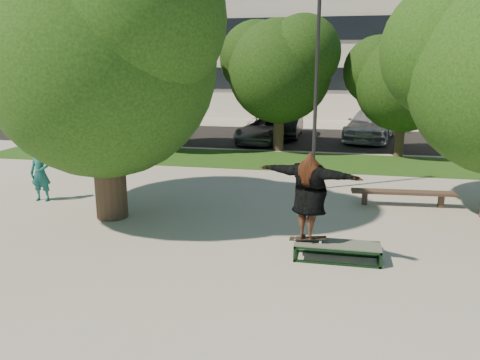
% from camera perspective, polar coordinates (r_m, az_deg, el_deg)
% --- Properties ---
extents(ground, '(120.00, 120.00, 0.00)m').
position_cam_1_polar(ground, '(11.12, 2.24, -7.47)').
color(ground, gray).
rests_on(ground, ground).
extents(grass_strip, '(30.00, 4.00, 0.02)m').
position_cam_1_polar(grass_strip, '(20.14, 9.47, 2.18)').
color(grass_strip, '#1B4413').
rests_on(grass_strip, ground).
extents(asphalt_strip, '(40.00, 8.00, 0.01)m').
position_cam_1_polar(asphalt_strip, '(26.58, 7.88, 5.07)').
color(asphalt_strip, black).
rests_on(asphalt_strip, ground).
extents(tree_left, '(6.96, 5.95, 7.12)m').
position_cam_1_polar(tree_left, '(12.78, -16.74, 15.01)').
color(tree_left, '#38281E').
rests_on(tree_left, ground).
extents(bg_tree_left, '(5.28, 4.51, 5.77)m').
position_cam_1_polar(bg_tree_left, '(22.82, -9.82, 12.96)').
color(bg_tree_left, '#38281E').
rests_on(bg_tree_left, ground).
extents(bg_tree_mid, '(5.76, 4.92, 6.24)m').
position_cam_1_polar(bg_tree_mid, '(22.46, 4.71, 13.82)').
color(bg_tree_mid, '#38281E').
rests_on(bg_tree_mid, ground).
extents(bg_tree_right, '(5.04, 4.31, 5.43)m').
position_cam_1_polar(bg_tree_right, '(21.97, 19.23, 11.73)').
color(bg_tree_right, '#38281E').
rests_on(bg_tree_right, ground).
extents(lamppost, '(0.25, 0.15, 6.11)m').
position_cam_1_polar(lamppost, '(15.26, 9.24, 10.37)').
color(lamppost, '#2D2D30').
rests_on(lamppost, ground).
extents(office_building, '(30.00, 14.12, 16.00)m').
position_cam_1_polar(office_building, '(42.54, 6.96, 19.21)').
color(office_building, beige).
rests_on(office_building, ground).
extents(grind_box, '(1.80, 0.60, 0.38)m').
position_cam_1_polar(grind_box, '(10.26, 11.73, -8.54)').
color(grind_box, black).
rests_on(grind_box, ground).
extents(skater_rig, '(2.36, 1.39, 1.94)m').
position_cam_1_polar(skater_rig, '(9.88, 8.45, -1.96)').
color(skater_rig, white).
rests_on(skater_rig, grind_box).
extents(bystander, '(0.66, 0.45, 1.73)m').
position_cam_1_polar(bystander, '(15.33, -23.14, 0.78)').
color(bystander, '#175856').
rests_on(bystander, ground).
extents(bench, '(2.97, 0.58, 0.45)m').
position_cam_1_polar(bench, '(14.49, 19.25, -1.56)').
color(bench, '#443328').
rests_on(bench, ground).
extents(car_silver_a, '(1.93, 4.11, 1.36)m').
position_cam_1_polar(car_silver_a, '(25.75, -10.10, 6.22)').
color(car_silver_a, '#AEADB2').
rests_on(car_silver_a, asphalt_strip).
extents(car_dark, '(1.71, 4.90, 1.61)m').
position_cam_1_polar(car_dark, '(26.95, 5.55, 6.98)').
color(car_dark, black).
rests_on(car_dark, asphalt_strip).
extents(car_grey, '(2.87, 5.08, 1.34)m').
position_cam_1_polar(car_grey, '(24.89, 3.02, 6.13)').
color(car_grey, slate).
rests_on(car_grey, asphalt_strip).
extents(car_silver_b, '(3.43, 6.04, 1.65)m').
position_cam_1_polar(car_silver_b, '(26.72, 15.68, 6.51)').
color(car_silver_b, '#BCBBC0').
rests_on(car_silver_b, asphalt_strip).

